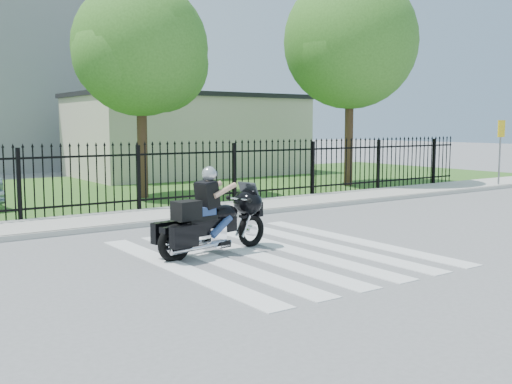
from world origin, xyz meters
TOP-DOWN VIEW (x-y plane):
  - ground at (0.00, 0.00)m, footprint 120.00×120.00m
  - crosswalk at (0.00, 0.00)m, footprint 5.00×5.50m
  - sidewalk at (0.00, 5.00)m, footprint 40.00×2.00m
  - curb at (0.00, 4.00)m, footprint 40.00×0.12m
  - grass_strip at (0.00, 12.00)m, footprint 40.00×12.00m
  - iron_fence at (0.00, 6.00)m, footprint 26.00×0.04m
  - tree_mid at (1.50, 9.00)m, footprint 4.20×4.20m
  - tree_right at (9.50, 8.00)m, footprint 5.00×5.00m
  - building_low at (7.00, 16.00)m, footprint 10.00×6.00m
  - building_low_roof at (7.00, 16.00)m, footprint 10.20×6.20m
  - motorcycle_rider at (-0.99, 0.66)m, footprint 2.45×1.00m
  - traffic_sign at (13.60, 4.29)m, footprint 0.51×0.11m

SIDE VIEW (x-z plane):
  - ground at x=0.00m, z-range 0.00..0.00m
  - crosswalk at x=0.00m, z-range 0.00..0.01m
  - grass_strip at x=0.00m, z-range 0.00..0.02m
  - sidewalk at x=0.00m, z-range 0.00..0.12m
  - curb at x=0.00m, z-range 0.00..0.12m
  - motorcycle_rider at x=-0.99m, z-range -0.15..1.48m
  - iron_fence at x=0.00m, z-range 0.00..1.80m
  - building_low at x=7.00m, z-range 0.00..3.50m
  - traffic_sign at x=13.60m, z-range 0.63..2.99m
  - building_low_roof at x=7.00m, z-range 3.50..3.70m
  - tree_mid at x=1.50m, z-range 1.28..8.06m
  - tree_right at x=9.50m, z-range 1.44..9.34m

